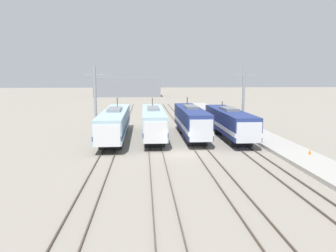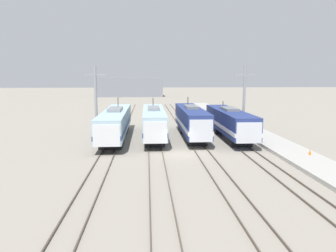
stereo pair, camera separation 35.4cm
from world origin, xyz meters
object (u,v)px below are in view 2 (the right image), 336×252
at_px(locomotive_far_right, 230,123).
at_px(catenary_tower_left, 96,101).
at_px(traffic_cone, 310,152).
at_px(locomotive_center_right, 192,121).
at_px(locomotive_far_left, 115,123).
at_px(locomotive_center_left, 154,122).
at_px(catenary_tower_right, 244,100).

relative_size(locomotive_far_right, catenary_tower_left, 1.83).
height_order(locomotive_far_right, traffic_cone, locomotive_far_right).
relative_size(locomotive_center_right, locomotive_far_right, 0.96).
xyz_separation_m(locomotive_far_left, locomotive_center_right, (9.85, 0.30, 0.11)).
distance_m(locomotive_center_left, locomotive_center_right, 4.93).
bearing_deg(traffic_cone, locomotive_far_left, 150.31).
relative_size(locomotive_center_left, locomotive_far_right, 0.99).
relative_size(locomotive_center_left, locomotive_center_right, 1.03).
distance_m(locomotive_center_right, traffic_cone, 15.49).
height_order(locomotive_far_right, catenary_tower_left, catenary_tower_left).
distance_m(locomotive_center_right, catenary_tower_right, 7.67).
distance_m(locomotive_center_left, catenary_tower_right, 12.40).
bearing_deg(locomotive_center_right, traffic_cone, -49.16).
bearing_deg(catenary_tower_left, traffic_cone, -29.25).
xyz_separation_m(locomotive_center_left, catenary_tower_left, (-7.44, 1.04, 2.76)).
bearing_deg(locomotive_far_left, traffic_cone, -29.69).
distance_m(locomotive_far_left, traffic_cone, 22.99).
relative_size(catenary_tower_left, catenary_tower_right, 1.00).
height_order(locomotive_center_right, catenary_tower_left, catenary_tower_left).
xyz_separation_m(locomotive_center_left, locomotive_center_right, (4.93, 0.13, 0.06)).
bearing_deg(catenary_tower_right, locomotive_far_left, -175.93).
distance_m(locomotive_center_right, catenary_tower_left, 12.69).
height_order(locomotive_center_left, locomotive_far_right, locomotive_center_left).
distance_m(locomotive_far_right, catenary_tower_left, 17.58).
distance_m(locomotive_center_right, locomotive_far_right, 4.97).
bearing_deg(locomotive_center_right, locomotive_center_left, -178.51).
distance_m(catenary_tower_left, catenary_tower_right, 19.49).
bearing_deg(locomotive_far_right, traffic_cone, -64.97).
distance_m(locomotive_far_right, traffic_cone, 12.26).
height_order(catenary_tower_right, traffic_cone, catenary_tower_right).
xyz_separation_m(locomotive_center_left, catenary_tower_right, (12.05, 1.04, 2.76)).
xyz_separation_m(locomotive_far_left, catenary_tower_right, (16.98, 1.21, 2.80)).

